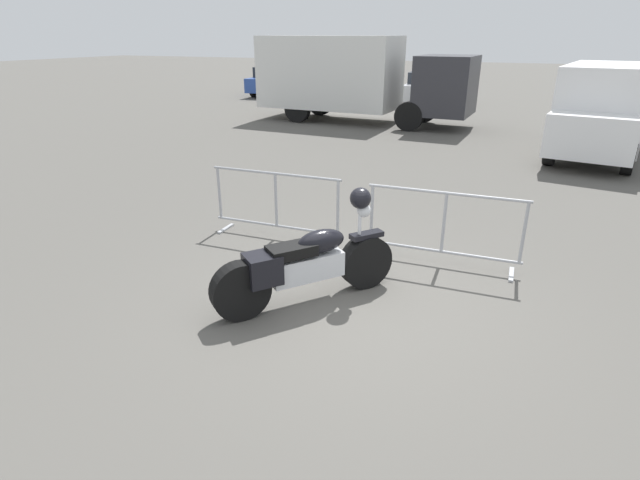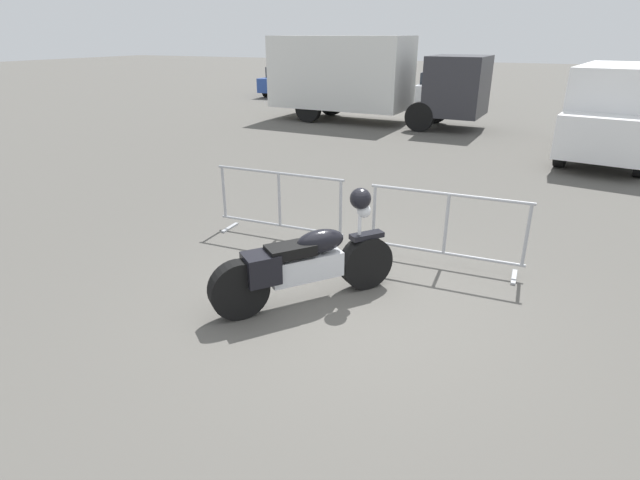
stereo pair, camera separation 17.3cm
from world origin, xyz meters
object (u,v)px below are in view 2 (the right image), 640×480
object	(u,v)px
pedestrian	(597,98)
motorcycle	(306,263)
delivery_van	(617,109)
parked_car_yellow	(333,83)
parked_car_blue	(289,80)
parked_car_silver	(441,88)
crowd_barrier_far	(446,229)
parked_car_white	(387,85)
crowd_barrier_near	(279,204)
box_truck	(363,76)

from	to	relation	value
pedestrian	motorcycle	bearing A→B (deg)	123.76
motorcycle	delivery_van	distance (m)	11.01
delivery_van	pedestrian	world-z (taller)	delivery_van
motorcycle	parked_car_yellow	xyz separation A→B (m)	(-8.14, 19.57, 0.23)
parked_car_blue	parked_car_silver	xyz separation A→B (m)	(8.22, -0.39, -0.01)
crowd_barrier_far	parked_car_yellow	world-z (taller)	parked_car_yellow
motorcycle	pedestrian	size ratio (longest dim) A/B	1.15
parked_car_white	crowd_barrier_near	bearing A→B (deg)	-171.34
crowd_barrier_near	crowd_barrier_far	size ratio (longest dim) A/B	1.00
motorcycle	box_truck	distance (m)	13.68
box_truck	delivery_van	distance (m)	8.38
motorcycle	pedestrian	world-z (taller)	pedestrian
motorcycle	box_truck	world-z (taller)	box_truck
crowd_barrier_far	box_truck	world-z (taller)	box_truck
crowd_barrier_near	parked_car_silver	xyz separation A→B (m)	(-1.37, 17.87, 0.17)
parked_car_yellow	parked_car_silver	size ratio (longest dim) A/B	1.01
crowd_barrier_near	parked_car_yellow	distance (m)	19.15
motorcycle	parked_car_white	xyz separation A→B (m)	(-5.40, 19.86, 0.20)
parked_car_blue	pedestrian	bearing A→B (deg)	-109.22
parked_car_silver	parked_car_blue	bearing A→B (deg)	83.24
delivery_van	parked_car_yellow	bearing A→B (deg)	-118.50
parked_car_blue	parked_car_silver	bearing A→B (deg)	-96.76
delivery_van	parked_car_silver	size ratio (longest dim) A/B	1.21
box_truck	parked_car_yellow	xyz separation A→B (m)	(-4.02, 6.57, -0.90)
motorcycle	crowd_barrier_far	world-z (taller)	motorcycle
parked_car_blue	parked_car_silver	world-z (taller)	parked_car_blue
parked_car_yellow	parked_car_white	world-z (taller)	parked_car_yellow
motorcycle	delivery_van	xyz separation A→B (m)	(3.81, 10.31, 0.73)
motorcycle	parked_car_silver	distance (m)	19.73
parked_car_blue	pedestrian	distance (m)	15.05
parked_car_white	parked_car_silver	size ratio (longest dim) A/B	0.98
motorcycle	parked_car_yellow	size ratio (longest dim) A/B	0.44
crowd_barrier_near	parked_car_white	xyz separation A→B (m)	(-4.10, 18.17, 0.16)
crowd_barrier_far	parked_car_blue	distance (m)	21.94
parked_car_yellow	parked_car_silver	bearing A→B (deg)	-94.25
crowd_barrier_near	crowd_barrier_far	xyz separation A→B (m)	(2.59, 0.00, 0.00)
parked_car_silver	pedestrian	xyz separation A→B (m)	(6.31, -3.55, 0.19)
parked_car_silver	box_truck	bearing A→B (deg)	163.38
parked_car_blue	parked_car_yellow	distance (m)	2.76
motorcycle	parked_car_blue	xyz separation A→B (m)	(-10.88, 19.94, 0.23)
crowd_barrier_near	box_truck	bearing A→B (deg)	104.02
parked_car_white	parked_car_silver	bearing A→B (deg)	-100.41
motorcycle	crowd_barrier_near	bearing A→B (deg)	76.55
delivery_van	parked_car_white	bearing A→B (deg)	-126.76
motorcycle	crowd_barrier_far	size ratio (longest dim) A/B	0.91
parked_car_silver	crowd_barrier_far	bearing A→B (deg)	-171.58
motorcycle	box_truck	xyz separation A→B (m)	(-4.12, 13.00, 1.13)
crowd_barrier_near	parked_car_yellow	xyz separation A→B (m)	(-6.84, 17.88, 0.18)
crowd_barrier_far	parked_car_white	world-z (taller)	parked_car_white
motorcycle	crowd_barrier_near	world-z (taller)	motorcycle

